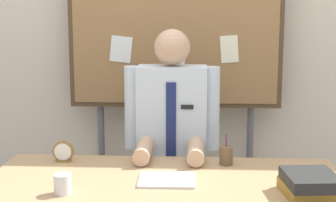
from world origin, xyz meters
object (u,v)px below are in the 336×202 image
Objects in this scene: book_stack at (309,184)px; coffee_mug at (63,184)px; pen_holder at (226,156)px; desk_clock at (63,152)px; person at (172,160)px; open_notebook at (167,180)px; desk at (166,197)px; bulletin_board at (175,15)px.

coffee_mug is (-1.08, -0.03, -0.01)m from book_stack.
coffee_mug is 0.55× the size of pen_holder.
book_stack is at bearing -20.57° from desk_clock.
pen_holder is (0.30, -0.32, 0.12)m from person.
book_stack is at bearing 1.68° from coffee_mug.
coffee_mug reaches higher than open_notebook.
desk is at bearing -138.72° from pen_holder.
person is (0.00, 0.58, 0.01)m from desk.
open_notebook is at bearing 165.59° from book_stack.
person is 0.45m from pen_holder.
book_stack is at bearing -52.98° from pen_holder.
person is 0.92m from coffee_mug.
open_notebook is at bearing -74.28° from desk.
book_stack is 1.08m from coffee_mug.
person is 4.97× the size of book_stack.
book_stack is at bearing -15.97° from desk.
person is 0.66× the size of bulletin_board.
pen_holder is at bearing -67.45° from bulletin_board.
bulletin_board is 19.35× the size of desk_clock.
desk_clock is at bearing 179.63° from pen_holder.
person is 0.66m from desk_clock.
person is 5.44× the size of open_notebook.
pen_holder is (0.30, 0.26, 0.14)m from desk.
desk is 0.42m from pen_holder.
desk is at bearing 164.03° from book_stack.
coffee_mug is (-0.44, -0.80, 0.12)m from person.
person is at bearing 29.05° from desk_clock.
book_stack is at bearing -14.41° from open_notebook.
book_stack is 1.28m from desk_clock.
desk_clock reaches higher than desk.
coffee_mug is at bearing -119.05° from person.
bulletin_board is 7.47× the size of book_stack.
coffee_mug is (-0.44, -1.20, -0.72)m from bulletin_board.
coffee_mug is at bearing -156.64° from open_notebook.
open_notebook is 0.41m from pen_holder.
bulletin_board is 1.16m from desk_clock.
bulletin_board reaches higher than person.
open_notebook is at bearing -26.84° from desk_clock.
desk is at bearing -25.44° from desk_clock.
bulletin_board is 1.51m from book_stack.
desk is 0.51m from coffee_mug.
desk is 0.64m from desk_clock.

